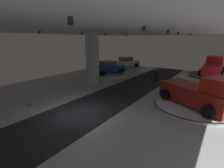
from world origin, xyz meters
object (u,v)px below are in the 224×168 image
Objects in this scene: display_car_deep_left at (126,62)px; column_left at (92,58)px; display_platform_deep_left at (126,68)px; display_platform_mid_right at (195,106)px; pickup_truck_deep_right at (213,67)px; visitor_walking_near at (156,75)px; display_car_far_left at (108,68)px; display_platform_deep_right at (211,75)px; pickup_truck_mid_right at (200,94)px; display_platform_far_left at (109,74)px.

column_left is at bearing -81.76° from display_car_deep_left.
display_platform_deep_left is 17.94m from display_platform_mid_right.
pickup_truck_deep_right reaches higher than display_car_deep_left.
pickup_truck_deep_right is at bearing 56.35° from visitor_walking_near.
display_car_deep_left is at bearing -125.83° from display_platform_deep_left.
visitor_walking_near is at bearing 130.75° from display_platform_mid_right.
pickup_truck_deep_right is 13.50m from display_platform_mid_right.
display_car_far_left reaches higher than display_platform_mid_right.
pickup_truck_deep_right is (0.00, 0.32, 1.07)m from display_platform_deep_right.
display_platform_deep_left is at bearing 54.17° from display_car_deep_left.
pickup_truck_deep_right is (12.73, 0.80, 0.22)m from display_car_deep_left.
display_platform_deep_right is (11.80, 7.17, -0.94)m from display_car_far_left.
column_left reaches higher than display_car_deep_left.
pickup_truck_mid_right is at bearing -44.74° from display_platform_deep_left.
visitor_walking_near is (6.74, -0.12, -0.19)m from display_car_far_left.
display_car_far_left is at bearing 179.02° from visitor_walking_near.
pickup_truck_deep_right reaches higher than pickup_truck_mid_right.
display_platform_far_left is at bearing -147.68° from pickup_truck_deep_right.
display_platform_far_left is 0.82× the size of display_platform_mid_right.
visitor_walking_near reaches higher than display_platform_deep_right.
display_platform_mid_right is at bearing 148.81° from pickup_truck_mid_right.
column_left reaches higher than display_platform_mid_right.
display_platform_deep_left is at bearing 135.26° from pickup_truck_mid_right.
display_car_deep_left reaches higher than display_platform_deep_right.
display_platform_mid_right is at bearing -44.98° from display_platform_deep_left.
display_platform_deep_right is (11.79, 7.14, -0.02)m from display_platform_far_left.
display_car_far_left is 0.86× the size of pickup_truck_deep_right.
pickup_truck_deep_right is at bearing 32.32° from display_platform_far_left.
visitor_walking_near is at bearing -41.58° from display_car_deep_left.
display_car_far_left reaches higher than display_platform_far_left.
display_platform_far_left is 2.94× the size of visitor_walking_near.
display_platform_deep_right is at bearing 91.11° from pickup_truck_mid_right.
display_platform_deep_left is at bearing 97.68° from display_car_far_left.
column_left is 1.17× the size of display_platform_deep_left.
display_platform_mid_right is (11.79, -5.97, -0.96)m from display_car_far_left.
display_car_deep_left reaches higher than display_platform_mid_right.
pickup_truck_mid_right reaches higher than display_platform_deep_right.
pickup_truck_mid_right reaches higher than display_car_deep_left.
display_platform_deep_right is (11.17, 11.21, -2.58)m from column_left.
column_left is 1.18× the size of display_platform_far_left.
column_left is 0.97× the size of display_platform_mid_right.
display_car_deep_left is at bearing 98.24° from column_left.
pickup_truck_deep_right is (11.79, 7.46, 1.05)m from display_platform_far_left.
display_platform_deep_left is 2.95× the size of visitor_walking_near.
pickup_truck_deep_right reaches higher than display_platform_deep_left.
display_car_far_left reaches higher than display_car_deep_left.
display_car_far_left is (0.92, -6.69, 0.09)m from display_car_deep_left.
pickup_truck_deep_right is at bearing 89.93° from display_platform_mid_right.
display_platform_deep_right is 8.90m from visitor_walking_near.
display_car_far_left is at bearing 153.14° from display_platform_mid_right.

